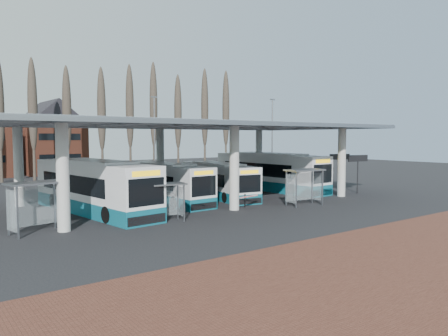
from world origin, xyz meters
TOP-DOWN VIEW (x-y plane):
  - ground at (0.00, 0.00)m, footprint 140.00×140.00m
  - brick_strip at (0.00, -12.00)m, footprint 70.00×10.00m
  - station_canopy at (0.00, 8.00)m, footprint 32.00×16.00m
  - poplar_row at (0.00, 33.00)m, footprint 45.10×1.10m
  - lamp_post_b at (6.00, 26.00)m, footprint 0.80×0.16m
  - lamp_post_c at (20.00, 20.00)m, footprint 0.80×0.16m
  - bus_0 at (-8.44, 7.60)m, footprint 4.32×13.35m
  - bus_1 at (-2.28, 9.25)m, footprint 3.07×11.56m
  - bus_2 at (3.14, 8.88)m, footprint 4.05×11.06m
  - bus_3 at (10.21, 9.93)m, footprint 3.24×13.28m
  - shelter_0 at (-13.32, 3.02)m, footprint 3.27×2.08m
  - shelter_1 at (-6.18, 1.70)m, footprint 2.72×1.62m
  - shelter_2 at (5.57, 1.05)m, footprint 3.14×1.84m
  - info_sign_0 at (14.88, 2.92)m, footprint 2.39×0.44m
  - info_sign_1 at (17.46, 7.06)m, footprint 2.26×0.86m
  - barrier at (1.34, 2.57)m, footprint 1.99×0.72m

SIDE VIEW (x-z plane):
  - ground at x=0.00m, z-range 0.00..0.00m
  - brick_strip at x=0.00m, z-range 0.00..0.03m
  - barrier at x=1.34m, z-range 0.28..1.28m
  - bus_2 at x=3.14m, z-range -0.09..2.92m
  - bus_1 at x=-2.28m, z-range -0.09..3.09m
  - bus_0 at x=-8.44m, z-range -0.10..3.54m
  - bus_3 at x=10.21m, z-range -0.11..3.56m
  - shelter_1 at x=-6.18m, z-range 0.54..2.92m
  - shelter_2 at x=5.57m, z-range 0.63..3.41m
  - shelter_0 at x=-13.32m, z-range 0.64..3.45m
  - info_sign_1 at x=17.46m, z-range 1.18..4.67m
  - info_sign_0 at x=14.88m, z-range 1.21..4.78m
  - lamp_post_b at x=6.00m, z-range 0.25..10.42m
  - lamp_post_c at x=20.00m, z-range 0.25..10.42m
  - station_canopy at x=0.00m, z-range 2.51..8.85m
  - poplar_row at x=0.00m, z-range 1.53..16.03m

